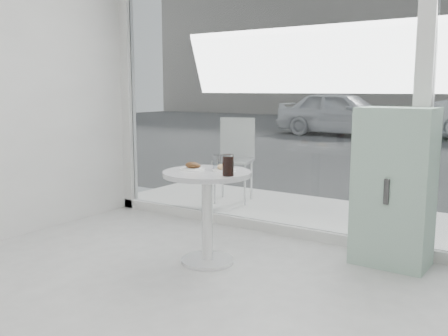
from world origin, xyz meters
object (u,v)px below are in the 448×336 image
Objects in this scene: water_tumbler_a at (217,163)px; cola_glass at (228,165)px; plate_donut at (224,169)px; car_white at (343,113)px; patio_chair at (235,154)px; water_tumbler_b at (222,163)px; main_table at (207,198)px; mint_cabinet at (394,187)px; plate_fritter at (193,167)px.

cola_glass reaches higher than water_tumbler_a.
car_white is at bearing 106.15° from plate_donut.
patio_chair is 8.70× the size of water_tumbler_a.
water_tumbler_b is 0.73× the size of cola_glass.
main_table is at bearing -89.32° from water_tumbler_a.
patio_chair reaches higher than water_tumbler_b.
main_table is 0.32m from water_tumbler_b.
plate_donut is (3.36, -11.59, 0.10)m from car_white.
mint_cabinet is at bearing 32.67° from main_table.
water_tumbler_a is (3.25, -11.54, 0.13)m from car_white.
patio_chair is at bearing 113.12° from plate_fritter.
plate_fritter is 1.71× the size of water_tumbler_b.
water_tumbler_a is (0.98, -1.82, 0.19)m from patio_chair.
car_white is (-3.25, 11.68, 0.14)m from main_table.
car_white is at bearing 113.80° from mint_cabinet.
cola_glass is at bearing -77.54° from patio_chair.
car_white is (-4.52, 10.87, 0.05)m from mint_cabinet.
plate_fritter is at bearing 169.64° from cola_glass.
car_white reaches higher than water_tumbler_a.
plate_fritter reaches higher than main_table.
mint_cabinet reaches higher than water_tumbler_a.
plate_donut is (1.08, -1.87, 0.16)m from patio_chair.
main_table is at bearing -146.14° from mint_cabinet.
water_tumbler_b is (0.05, 0.01, 0.00)m from water_tumbler_a.
car_white is 12.28m from cola_glass.
plate_fritter is at bearing -148.45° from mint_cabinet.
plate_donut is at bearing -147.06° from mint_cabinet.
mint_cabinet is at bearing 41.56° from cola_glass.
main_table is at bearing -82.21° from patio_chair.
patio_chair reaches higher than main_table.
patio_chair is 6.15× the size of cola_glass.
mint_cabinet is 6.19× the size of plate_fritter.
main_table is 6.53× the size of water_tumbler_a.
car_white is 12.10m from plate_fritter.
plate_donut is 1.61× the size of water_tumbler_b.
cola_glass reaches higher than plate_donut.
patio_chair is at bearing 118.29° from water_tumbler_a.
patio_chair is 8.46× the size of water_tumbler_b.
water_tumbler_a is at bearing -160.80° from car_white.
plate_donut is at bearing -78.60° from patio_chair.
plate_donut is 1.17× the size of cola_glass.
patio_chair is at bearing 116.55° from main_table.
cola_glass is (1.24, -2.04, 0.22)m from patio_chair.
mint_cabinet is 11.77m from car_white.
car_white is 11.99m from water_tumbler_b.
patio_chair is 5.24× the size of plate_donut.
plate_fritter reaches higher than plate_donut.
water_tumbler_b is at bearing 7.48° from water_tumbler_a.
cola_glass is (0.26, -0.08, 0.30)m from main_table.
patio_chair is (-0.98, 1.96, 0.08)m from main_table.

